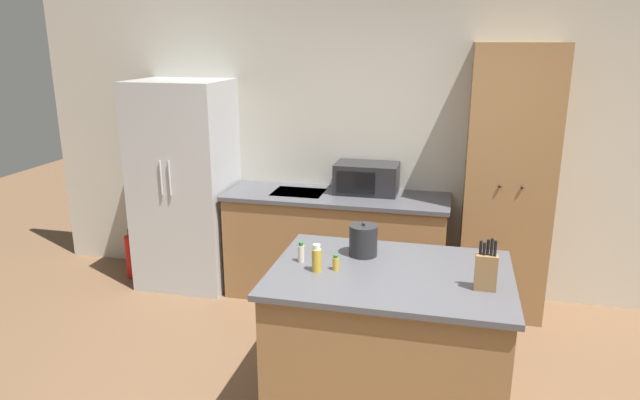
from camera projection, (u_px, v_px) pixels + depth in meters
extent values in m
cube|color=beige|center=(421.00, 149.00, 4.97)|extent=(7.20, 0.06, 2.60)
cube|color=#B7BABC|center=(185.00, 185.00, 5.19)|extent=(0.83, 0.67, 1.88)
cylinder|color=silver|center=(161.00, 178.00, 4.84)|extent=(0.02, 0.02, 0.30)
cylinder|color=silver|center=(170.00, 178.00, 4.82)|extent=(0.02, 0.02, 0.30)
cube|color=olive|center=(336.00, 247.00, 5.04)|extent=(1.89, 0.61, 0.90)
cube|color=#4C4C51|center=(336.00, 196.00, 4.91)|extent=(1.93, 0.65, 0.03)
cube|color=#9EA0A3|center=(298.00, 193.00, 4.99)|extent=(0.44, 0.34, 0.01)
cube|color=olive|center=(508.00, 184.00, 4.58)|extent=(0.67, 0.53, 2.20)
sphere|color=black|center=(500.00, 186.00, 4.33)|extent=(0.02, 0.02, 0.02)
sphere|color=black|center=(522.00, 188.00, 4.30)|extent=(0.02, 0.02, 0.02)
cube|color=olive|center=(388.00, 345.00, 3.44)|extent=(1.33, 0.95, 0.89)
cube|color=#4C4C51|center=(391.00, 274.00, 3.32)|extent=(1.39, 1.01, 0.03)
cube|color=#232326|center=(367.00, 178.00, 4.93)|extent=(0.54, 0.33, 0.26)
cube|color=black|center=(356.00, 182.00, 4.78)|extent=(0.32, 0.01, 0.18)
cube|color=olive|center=(486.00, 272.00, 3.05)|extent=(0.12, 0.06, 0.20)
cylinder|color=black|center=(481.00, 247.00, 3.02)|extent=(0.02, 0.02, 0.08)
cylinder|color=black|center=(484.00, 249.00, 3.01)|extent=(0.02, 0.02, 0.07)
cylinder|color=black|center=(488.00, 247.00, 3.01)|extent=(0.02, 0.02, 0.09)
cylinder|color=black|center=(492.00, 247.00, 3.00)|extent=(0.02, 0.02, 0.10)
cylinder|color=black|center=(495.00, 248.00, 2.99)|extent=(0.02, 0.02, 0.09)
cylinder|color=gold|center=(336.00, 264.00, 3.32)|extent=(0.04, 0.04, 0.08)
cylinder|color=#286628|center=(336.00, 256.00, 3.31)|extent=(0.03, 0.03, 0.02)
cylinder|color=beige|center=(301.00, 254.00, 3.44)|extent=(0.04, 0.04, 0.10)
cylinder|color=#286628|center=(301.00, 244.00, 3.42)|extent=(0.03, 0.03, 0.02)
cylinder|color=gold|center=(317.00, 260.00, 3.29)|extent=(0.06, 0.06, 0.14)
cylinder|color=silver|center=(317.00, 247.00, 3.27)|extent=(0.04, 0.04, 0.03)
cylinder|color=#232326|center=(363.00, 240.00, 3.53)|extent=(0.18, 0.18, 0.19)
sphere|color=#262628|center=(364.00, 224.00, 3.50)|extent=(0.02, 0.02, 0.02)
cylinder|color=red|center=(133.00, 257.00, 5.48)|extent=(0.14, 0.14, 0.41)
cylinder|color=black|center=(131.00, 233.00, 5.41)|extent=(0.06, 0.06, 0.07)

